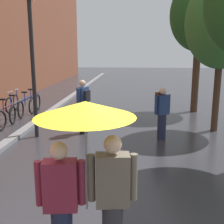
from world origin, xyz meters
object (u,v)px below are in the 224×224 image
street_tree_1 (222,23)px  pedestrian_walking_far (162,112)px  parked_bicycle_6 (21,105)px  pedestrian_walking_midground (83,106)px  parked_bicycle_5 (8,109)px  street_tree_2 (200,15)px  street_lamp_post (32,54)px  parked_bicycle_7 (27,101)px  couple_under_umbrella (86,160)px

street_tree_1 → pedestrian_walking_far: size_ratio=3.13×
parked_bicycle_6 → pedestrian_walking_midground: pedestrian_walking_midground is taller
parked_bicycle_5 → parked_bicycle_6: 0.89m
street_tree_1 → street_tree_2: size_ratio=0.89×
street_tree_2 → street_lamp_post: 7.23m
parked_bicycle_5 → street_tree_1: bearing=-7.9°
parked_bicycle_7 → street_lamp_post: 4.90m
couple_under_umbrella → street_lamp_post: street_lamp_post is taller
pedestrian_walking_far → couple_under_umbrella: bearing=-104.0°
street_tree_2 → parked_bicycle_7: size_ratio=4.93×
parked_bicycle_5 → pedestrian_walking_far: 6.24m
parked_bicycle_6 → pedestrian_walking_far: size_ratio=0.69×
street_tree_1 → couple_under_umbrella: (-3.21, -6.48, -2.08)m
street_tree_2 → parked_bicycle_7: 8.37m
street_tree_1 → street_tree_2: street_tree_2 is taller
couple_under_umbrella → pedestrian_walking_midground: bearing=101.0°
parked_bicycle_6 → street_tree_2: bearing=8.5°
parked_bicycle_5 → parked_bicycle_6: (0.16, 0.87, 0.00)m
street_lamp_post → parked_bicycle_6: bearing=119.9°
parked_bicycle_5 → street_tree_2: bearing=14.6°
pedestrian_walking_midground → street_tree_2: bearing=41.5°
street_tree_2 → couple_under_umbrella: 10.37m
street_tree_2 → street_lamp_post: size_ratio=1.28×
couple_under_umbrella → parked_bicycle_5: bearing=120.8°
street_tree_1 → couple_under_umbrella: bearing=-116.4°
street_tree_2 → parked_bicycle_6: (-7.45, -1.11, -3.69)m
street_tree_2 → pedestrian_walking_midground: street_tree_2 is taller
parked_bicycle_7 → pedestrian_walking_midground: (3.26, -3.48, 0.55)m
parked_bicycle_5 → pedestrian_walking_midground: 3.85m
parked_bicycle_5 → parked_bicycle_7: same height
parked_bicycle_7 → pedestrian_walking_far: 6.92m
parked_bicycle_6 → pedestrian_walking_far: (5.68, -3.02, 0.48)m
street_tree_2 → parked_bicycle_5: street_tree_2 is taller
pedestrian_walking_midground → street_tree_1: bearing=9.2°
parked_bicycle_7 → pedestrian_walking_far: size_ratio=0.72×
street_lamp_post → pedestrian_walking_midground: (1.40, 0.50, -1.63)m
street_tree_2 → pedestrian_walking_far: (-1.77, -4.13, -3.22)m
street_tree_2 → pedestrian_walking_far: bearing=-113.2°
parked_bicycle_7 → pedestrian_walking_midground: pedestrian_walking_midground is taller
parked_bicycle_6 → parked_bicycle_5: bearing=-100.5°
pedestrian_walking_midground → pedestrian_walking_far: bearing=-8.6°
street_tree_1 → parked_bicycle_5: size_ratio=4.37×
street_tree_2 → couple_under_umbrella: size_ratio=2.64×
street_tree_1 → pedestrian_walking_midground: (-4.34, -0.71, -2.58)m
pedestrian_walking_midground → pedestrian_walking_far: (2.47, -0.37, -0.07)m
street_tree_2 → parked_bicycle_5: size_ratio=4.93×
street_tree_2 → pedestrian_walking_midground: size_ratio=3.22×
street_tree_1 → parked_bicycle_6: 8.40m
street_tree_2 → pedestrian_walking_midground: bearing=-138.5°
parked_bicycle_7 → pedestrian_walking_far: pedestrian_walking_far is taller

